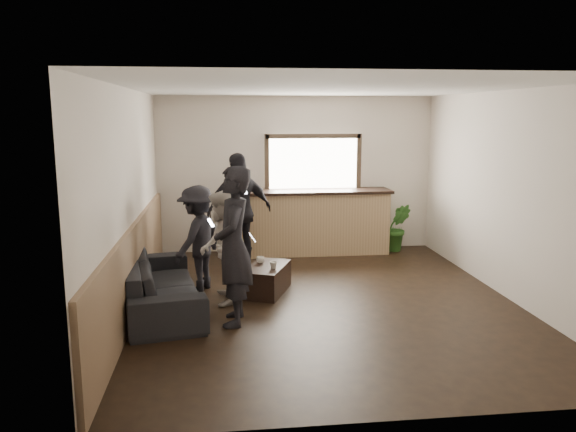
{
  "coord_description": "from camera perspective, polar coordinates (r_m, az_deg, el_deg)",
  "views": [
    {
      "loc": [
        -1.34,
        -7.09,
        2.48
      ],
      "look_at": [
        -0.46,
        0.4,
        1.11
      ],
      "focal_mm": 35.0,
      "sensor_mm": 36.0,
      "label": 1
    }
  ],
  "objects": [
    {
      "name": "coffee_table",
      "position": [
        7.94,
        -2.18,
        -6.43
      ],
      "size": [
        0.77,
        0.99,
        0.39
      ],
      "primitive_type": "cube",
      "rotation": [
        0.0,
        0.0,
        -0.38
      ],
      "color": "black",
      "rests_on": "ground"
    },
    {
      "name": "room_shell",
      "position": [
        7.19,
        -1.84,
        2.23
      ],
      "size": [
        5.01,
        6.01,
        2.8
      ],
      "color": "silver",
      "rests_on": "ground"
    },
    {
      "name": "bar_counter",
      "position": [
        10.09,
        2.74,
        -0.19
      ],
      "size": [
        2.7,
        0.68,
        2.13
      ],
      "color": "#A28058",
      "rests_on": "ground"
    },
    {
      "name": "potted_plant",
      "position": [
        10.44,
        11.0,
        -1.14
      ],
      "size": [
        0.53,
        0.45,
        0.88
      ],
      "primitive_type": "imported",
      "rotation": [
        0.0,
        0.0,
        -0.14
      ],
      "color": "#2D6623",
      "rests_on": "ground"
    },
    {
      "name": "cup_a",
      "position": [
        8.04,
        -2.84,
        -4.46
      ],
      "size": [
        0.14,
        0.14,
        0.09
      ],
      "primitive_type": "imported",
      "rotation": [
        0.0,
        0.0,
        2.91
      ],
      "color": "silver",
      "rests_on": "coffee_table"
    },
    {
      "name": "sofa",
      "position": [
        7.44,
        -12.76,
        -6.72
      ],
      "size": [
        1.28,
        2.4,
        0.66
      ],
      "primitive_type": "imported",
      "rotation": [
        0.0,
        0.0,
        1.75
      ],
      "color": "black",
      "rests_on": "ground"
    },
    {
      "name": "person_d",
      "position": [
        9.12,
        -4.93,
        0.54
      ],
      "size": [
        1.19,
        0.8,
        1.87
      ],
      "rotation": [
        0.0,
        0.0,
        -2.8
      ],
      "color": "black",
      "rests_on": "ground"
    },
    {
      "name": "cup_b",
      "position": [
        7.73,
        -1.5,
        -5.01
      ],
      "size": [
        0.13,
        0.13,
        0.1
      ],
      "primitive_type": "imported",
      "rotation": [
        0.0,
        0.0,
        3.46
      ],
      "color": "silver",
      "rests_on": "coffee_table"
    },
    {
      "name": "person_b",
      "position": [
        7.41,
        -6.77,
        -3.23
      ],
      "size": [
        0.58,
        0.74,
        1.51
      ],
      "rotation": [
        0.0,
        0.0,
        -1.59
      ],
      "color": "#B9AFA7",
      "rests_on": "ground"
    },
    {
      "name": "person_c",
      "position": [
        8.03,
        -9.13,
        -2.25
      ],
      "size": [
        0.98,
        1.12,
        1.5
      ],
      "rotation": [
        0.0,
        0.0,
        -2.12
      ],
      "color": "black",
      "rests_on": "ground"
    },
    {
      "name": "person_a",
      "position": [
        6.64,
        -5.56,
        -3.07
      ],
      "size": [
        0.51,
        0.72,
        1.89
      ],
      "rotation": [
        0.0,
        0.0,
        -1.63
      ],
      "color": "black",
      "rests_on": "ground"
    },
    {
      "name": "ground",
      "position": [
        7.63,
        3.81,
        -8.66
      ],
      "size": [
        5.0,
        6.0,
        0.01
      ],
      "primitive_type": "cube",
      "color": "black"
    }
  ]
}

